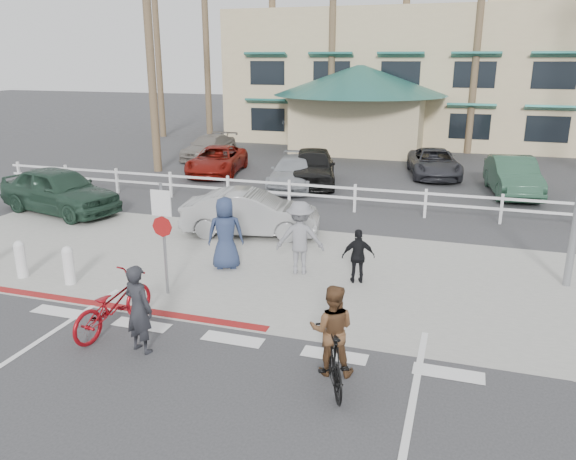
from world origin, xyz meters
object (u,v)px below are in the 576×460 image
(bike_black, at_px, (333,357))
(car_red_compact, at_px, (59,190))
(sign_post, at_px, (164,233))
(car_white_sedan, at_px, (251,213))
(bike_red, at_px, (113,304))

(bike_black, bearing_deg, car_red_compact, -56.07)
(sign_post, height_order, car_red_compact, sign_post)
(car_white_sedan, bearing_deg, sign_post, 167.04)
(sign_post, xyz_separation_m, car_red_compact, (-7.06, 5.15, -0.65))
(sign_post, relative_size, car_red_compact, 0.62)
(bike_red, height_order, car_red_compact, car_red_compact)
(sign_post, relative_size, car_white_sedan, 0.70)
(sign_post, bearing_deg, car_red_compact, 143.86)
(car_white_sedan, bearing_deg, car_red_compact, 76.36)
(bike_red, distance_m, car_white_sedan, 6.70)
(bike_red, bearing_deg, bike_black, -178.45)
(car_white_sedan, distance_m, car_red_compact, 7.26)
(bike_red, relative_size, car_red_compact, 0.45)
(car_white_sedan, height_order, car_red_compact, car_red_compact)
(sign_post, bearing_deg, car_white_sedan, 87.69)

